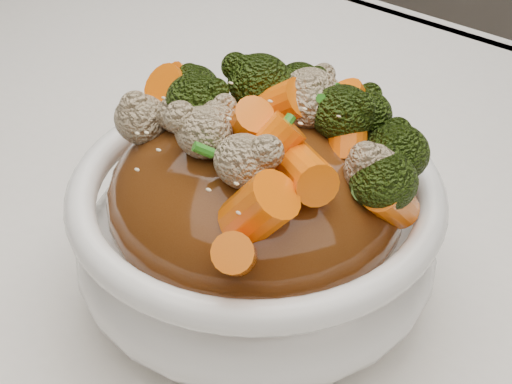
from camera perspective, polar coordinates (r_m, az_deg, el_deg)
The scene contains 8 objects.
tablecloth at distance 0.46m, azimuth 2.17°, elevation -11.40°, with size 1.20×0.80×0.04m, color white.
bowl at distance 0.44m, azimuth 0.00°, elevation -3.14°, with size 0.20×0.20×0.08m, color white, non-canonical shape.
sauce_base at distance 0.42m, azimuth 0.00°, elevation -0.30°, with size 0.16×0.16×0.09m, color #552A0E.
carrots at distance 0.39m, azimuth 0.00°, elevation 6.48°, with size 0.16×0.16×0.05m, color #FF6B08, non-canonical shape.
broccoli at distance 0.39m, azimuth 0.00°, elevation 6.36°, with size 0.16×0.16×0.04m, color black, non-canonical shape.
cauliflower at distance 0.39m, azimuth 0.00°, elevation 6.13°, with size 0.16×0.16×0.03m, color tan, non-canonical shape.
scallions at distance 0.39m, azimuth 0.00°, elevation 6.60°, with size 0.12×0.12×0.02m, color #2A801D, non-canonical shape.
sesame_seeds at distance 0.39m, azimuth 0.00°, elevation 6.60°, with size 0.14×0.14×0.01m, color beige, non-canonical shape.
Camera 1 is at (0.18, -0.25, 1.08)m, focal length 55.00 mm.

